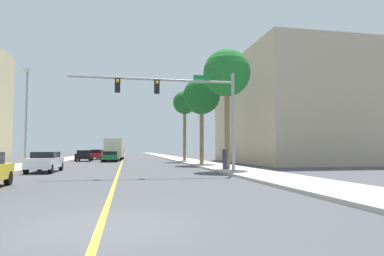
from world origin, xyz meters
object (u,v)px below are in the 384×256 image
at_px(pedestrian, 225,158).
at_px(palm_far, 185,104).
at_px(car_silver, 103,154).
at_px(street_lamp, 26,112).
at_px(traffic_signal_mast, 185,99).
at_px(car_green, 110,156).
at_px(car_white, 45,161).
at_px(palm_near, 227,74).
at_px(delivery_truck, 115,149).
at_px(car_black, 84,155).
at_px(palm_mid, 202,97).
at_px(car_red, 97,154).

bearing_deg(pedestrian, palm_far, -135.38).
bearing_deg(car_silver, street_lamp, -95.25).
bearing_deg(traffic_signal_mast, car_green, 103.30).
height_order(street_lamp, car_white, street_lamp).
height_order(palm_near, pedestrian, palm_near).
xyz_separation_m(delivery_truck, pedestrian, (8.81, -26.60, -0.66)).
distance_m(car_white, car_green, 18.75).
xyz_separation_m(traffic_signal_mast, car_black, (-8.99, 26.11, -3.93)).
bearing_deg(palm_far, car_white, -127.38).
height_order(palm_mid, car_silver, palm_mid).
relative_size(street_lamp, delivery_truck, 0.87).
bearing_deg(car_green, pedestrian, -63.85).
bearing_deg(palm_mid, car_silver, 113.08).
height_order(palm_far, car_black, palm_far).
xyz_separation_m(car_silver, delivery_truck, (2.25, -9.49, 0.89)).
height_order(street_lamp, palm_mid, palm_mid).
height_order(palm_near, car_black, palm_near).
height_order(palm_far, car_green, palm_far).
height_order(car_silver, car_green, car_silver).
bearing_deg(street_lamp, car_white, -54.55).
xyz_separation_m(palm_far, pedestrian, (-0.13, -18.05, -6.45)).
bearing_deg(car_silver, car_white, -91.08).
height_order(palm_far, delivery_truck, palm_far).
distance_m(palm_mid, car_green, 15.40).
relative_size(palm_far, car_red, 2.06).
relative_size(car_red, delivery_truck, 0.48).
bearing_deg(car_silver, palm_far, -56.58).
distance_m(palm_near, car_silver, 37.97).
height_order(car_black, car_silver, car_black).
xyz_separation_m(palm_near, car_silver, (-11.42, 35.60, -6.62)).
relative_size(traffic_signal_mast, street_lamp, 1.29).
relative_size(traffic_signal_mast, palm_far, 1.14).
bearing_deg(car_black, delivery_truck, -132.99).
height_order(car_white, car_green, car_white).
bearing_deg(palm_near, street_lamp, 165.84).
distance_m(car_white, pedestrian, 12.76).
bearing_deg(delivery_truck, pedestrian, -69.70).
height_order(traffic_signal_mast, car_red, traffic_signal_mast).
height_order(car_black, car_green, car_black).
relative_size(car_white, car_silver, 0.95).
bearing_deg(palm_near, car_silver, 107.78).
height_order(street_lamp, car_green, street_lamp).
bearing_deg(palm_far, car_black, 160.53).
relative_size(traffic_signal_mast, delivery_truck, 1.13).
distance_m(traffic_signal_mast, car_red, 34.44).
relative_size(traffic_signal_mast, car_black, 2.59).
bearing_deg(car_red, pedestrian, -67.64).
xyz_separation_m(street_lamp, car_black, (2.29, 18.21, -3.73)).
bearing_deg(street_lamp, pedestrian, -16.22).
xyz_separation_m(traffic_signal_mast, delivery_truck, (-5.20, 30.16, -3.06)).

